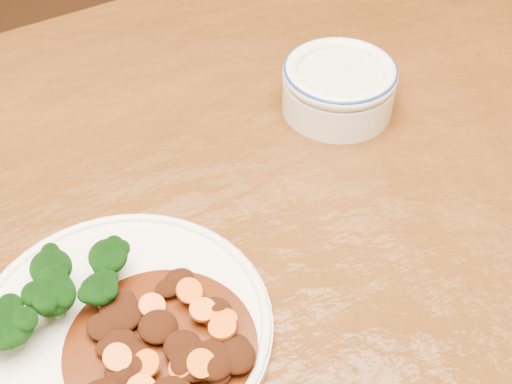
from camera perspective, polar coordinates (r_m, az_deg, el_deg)
name	(u,v)px	position (r m, az deg, el deg)	size (l,w,h in m)	color
dining_table	(196,333)	(0.67, -4.85, -11.19)	(1.58, 1.05, 0.75)	#592D0F
dinner_plate	(122,327)	(0.57, -10.68, -10.59)	(0.24, 0.24, 0.01)	white
broccoli_florets	(58,290)	(0.57, -15.55, -7.53)	(0.12, 0.08, 0.04)	#75A254
mince_stew	(165,348)	(0.54, -7.31, -12.27)	(0.15, 0.15, 0.03)	#471907
dip_bowl	(339,86)	(0.75, 6.65, 8.46)	(0.12, 0.12, 0.05)	white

